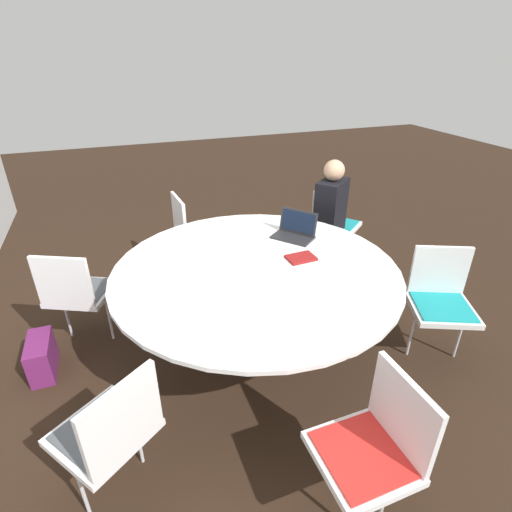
{
  "coord_description": "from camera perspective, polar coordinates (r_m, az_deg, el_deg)",
  "views": [
    {
      "loc": [
        -2.35,
        0.86,
        2.17
      ],
      "look_at": [
        0.0,
        0.0,
        0.84
      ],
      "focal_mm": 28.0,
      "sensor_mm": 36.0,
      "label": 1
    }
  ],
  "objects": [
    {
      "name": "chair_1",
      "position": [
        4.12,
        -9.03,
        3.96
      ],
      "size": [
        0.48,
        0.46,
        0.86
      ],
      "rotation": [
        0.0,
        0.0,
        9.51
      ],
      "color": "white",
      "rests_on": "ground_plane"
    },
    {
      "name": "conference_table",
      "position": [
        2.93,
        -0.0,
        -3.44
      ],
      "size": [
        2.07,
        2.07,
        0.74
      ],
      "color": "#333333",
      "rests_on": "ground_plane"
    },
    {
      "name": "ground_plane",
      "position": [
        3.31,
        -0.0,
        -12.96
      ],
      "size": [
        16.0,
        16.0,
        0.0
      ],
      "primitive_type": "plane",
      "color": "black"
    },
    {
      "name": "handbag",
      "position": [
        3.41,
        -28.3,
        -12.56
      ],
      "size": [
        0.36,
        0.16,
        0.28
      ],
      "color": "#661E56",
      "rests_on": "ground_plane"
    },
    {
      "name": "laptop",
      "position": [
        3.35,
        5.61,
        3.67
      ],
      "size": [
        0.4,
        0.38,
        0.21
      ],
      "rotation": [
        0.0,
        0.0,
        3.82
      ],
      "color": "#232326",
      "rests_on": "conference_table"
    },
    {
      "name": "chair_5",
      "position": [
        3.28,
        24.93,
        -5.18
      ],
      "size": [
        0.56,
        0.57,
        0.86
      ],
      "rotation": [
        0.0,
        0.0,
        13.72
      ],
      "color": "white",
      "rests_on": "ground_plane"
    },
    {
      "name": "person_0",
      "position": [
        4.07,
        10.79,
        6.45
      ],
      "size": [
        0.4,
        0.42,
        1.21
      ],
      "rotation": [
        0.0,
        0.0,
        8.53
      ],
      "color": "black",
      "rests_on": "ground_plane"
    },
    {
      "name": "spiral_notebook",
      "position": [
        3.02,
        6.44,
        -0.26
      ],
      "size": [
        0.16,
        0.22,
        0.02
      ],
      "color": "maroon",
      "rests_on": "conference_table"
    },
    {
      "name": "chair_4",
      "position": [
        2.14,
        16.7,
        -24.18
      ],
      "size": [
        0.45,
        0.43,
        0.86
      ],
      "rotation": [
        0.0,
        0.0,
        12.59
      ],
      "color": "white",
      "rests_on": "ground_plane"
    },
    {
      "name": "chair_3",
      "position": [
        2.23,
        -20.11,
        -22.15
      ],
      "size": [
        0.6,
        0.6,
        0.86
      ],
      "rotation": [
        0.0,
        0.0,
        11.63
      ],
      "color": "white",
      "rests_on": "ground_plane"
    },
    {
      "name": "chair_2",
      "position": [
        3.35,
        -24.34,
        -4.37
      ],
      "size": [
        0.57,
        0.58,
        0.86
      ],
      "rotation": [
        0.0,
        0.0,
        10.55
      ],
      "color": "white",
      "rests_on": "ground_plane"
    },
    {
      "name": "chair_0",
      "position": [
        4.38,
        10.72,
        5.28
      ],
      "size": [
        0.6,
        0.61,
        0.86
      ],
      "rotation": [
        0.0,
        0.0,
        8.53
      ],
      "color": "white",
      "rests_on": "ground_plane"
    }
  ]
}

